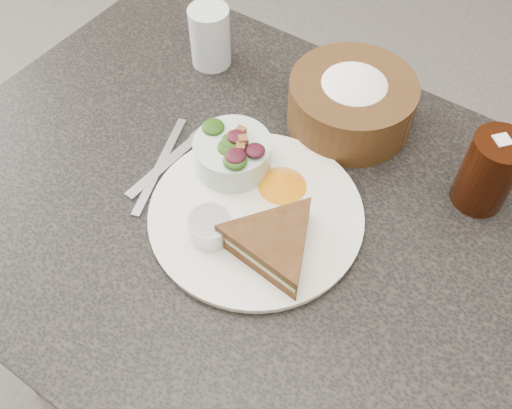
{
  "coord_description": "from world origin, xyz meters",
  "views": [
    {
      "loc": [
        0.25,
        -0.38,
        1.39
      ],
      "look_at": [
        -0.0,
        -0.01,
        0.78
      ],
      "focal_mm": 40.0,
      "sensor_mm": 36.0,
      "label": 1
    }
  ],
  "objects_px": {
    "cola_glass": "(490,169)",
    "water_glass": "(210,37)",
    "bread_basket": "(352,96)",
    "salad_bowl": "(233,150)",
    "dinner_plate": "(256,215)",
    "dining_table": "(261,325)",
    "dressing_ramekin": "(210,228)",
    "sandwich": "(274,243)"
  },
  "relations": [
    {
      "from": "salad_bowl",
      "to": "water_glass",
      "type": "xyz_separation_m",
      "value": [
        -0.17,
        0.18,
        0.01
      ]
    },
    {
      "from": "bread_basket",
      "to": "dressing_ramekin",
      "type": "bearing_deg",
      "value": -98.25
    },
    {
      "from": "bread_basket",
      "to": "cola_glass",
      "type": "bearing_deg",
      "value": -7.24
    },
    {
      "from": "bread_basket",
      "to": "water_glass",
      "type": "height_order",
      "value": "bread_basket"
    },
    {
      "from": "dining_table",
      "to": "sandwich",
      "type": "bearing_deg",
      "value": -45.35
    },
    {
      "from": "salad_bowl",
      "to": "water_glass",
      "type": "relative_size",
      "value": 1.09
    },
    {
      "from": "salad_bowl",
      "to": "cola_glass",
      "type": "height_order",
      "value": "cola_glass"
    },
    {
      "from": "sandwich",
      "to": "cola_glass",
      "type": "bearing_deg",
      "value": 58.99
    },
    {
      "from": "dinner_plate",
      "to": "bread_basket",
      "type": "bearing_deg",
      "value": 86.32
    },
    {
      "from": "dinner_plate",
      "to": "salad_bowl",
      "type": "height_order",
      "value": "salad_bowl"
    },
    {
      "from": "salad_bowl",
      "to": "water_glass",
      "type": "distance_m",
      "value": 0.25
    },
    {
      "from": "sandwich",
      "to": "dressing_ramekin",
      "type": "bearing_deg",
      "value": -157.15
    },
    {
      "from": "dressing_ramekin",
      "to": "water_glass",
      "type": "bearing_deg",
      "value": 127.01
    },
    {
      "from": "water_glass",
      "to": "salad_bowl",
      "type": "bearing_deg",
      "value": -45.6
    },
    {
      "from": "salad_bowl",
      "to": "dinner_plate",
      "type": "bearing_deg",
      "value": -34.37
    },
    {
      "from": "dressing_ramekin",
      "to": "cola_glass",
      "type": "height_order",
      "value": "cola_glass"
    },
    {
      "from": "dinner_plate",
      "to": "dressing_ramekin",
      "type": "distance_m",
      "value": 0.07
    },
    {
      "from": "sandwich",
      "to": "dinner_plate",
      "type": "bearing_deg",
      "value": 150.28
    },
    {
      "from": "dining_table",
      "to": "cola_glass",
      "type": "distance_m",
      "value": 0.53
    },
    {
      "from": "dinner_plate",
      "to": "bread_basket",
      "type": "height_order",
      "value": "bread_basket"
    },
    {
      "from": "salad_bowl",
      "to": "dressing_ramekin",
      "type": "distance_m",
      "value": 0.13
    },
    {
      "from": "dining_table",
      "to": "water_glass",
      "type": "bearing_deg",
      "value": 139.48
    },
    {
      "from": "bread_basket",
      "to": "cola_glass",
      "type": "xyz_separation_m",
      "value": [
        0.22,
        -0.03,
        0.01
      ]
    },
    {
      "from": "dressing_ramekin",
      "to": "dining_table",
      "type": "bearing_deg",
      "value": 69.57
    },
    {
      "from": "dressing_ramekin",
      "to": "sandwich",
      "type": "bearing_deg",
      "value": 16.98
    },
    {
      "from": "water_glass",
      "to": "cola_glass",
      "type": "bearing_deg",
      "value": -2.86
    },
    {
      "from": "sandwich",
      "to": "dressing_ramekin",
      "type": "height_order",
      "value": "sandwich"
    },
    {
      "from": "dining_table",
      "to": "sandwich",
      "type": "relative_size",
      "value": 6.59
    },
    {
      "from": "bread_basket",
      "to": "water_glass",
      "type": "bearing_deg",
      "value": -179.15
    },
    {
      "from": "dinner_plate",
      "to": "dressing_ramekin",
      "type": "bearing_deg",
      "value": -113.6
    },
    {
      "from": "bread_basket",
      "to": "cola_glass",
      "type": "distance_m",
      "value": 0.22
    },
    {
      "from": "dining_table",
      "to": "water_glass",
      "type": "relative_size",
      "value": 9.9
    },
    {
      "from": "dinner_plate",
      "to": "dining_table",
      "type": "bearing_deg",
      "value": 84.72
    },
    {
      "from": "salad_bowl",
      "to": "water_glass",
      "type": "bearing_deg",
      "value": 134.4
    },
    {
      "from": "sandwich",
      "to": "water_glass",
      "type": "xyz_separation_m",
      "value": [
        -0.3,
        0.27,
        0.02
      ]
    },
    {
      "from": "dressing_ramekin",
      "to": "water_glass",
      "type": "relative_size",
      "value": 0.56
    },
    {
      "from": "bread_basket",
      "to": "water_glass",
      "type": "xyz_separation_m",
      "value": [
        -0.26,
        -0.0,
        -0.0
      ]
    },
    {
      "from": "dinner_plate",
      "to": "dressing_ramekin",
      "type": "xyz_separation_m",
      "value": [
        -0.03,
        -0.06,
        0.02
      ]
    },
    {
      "from": "salad_bowl",
      "to": "bread_basket",
      "type": "xyz_separation_m",
      "value": [
        0.09,
        0.18,
        0.01
      ]
    },
    {
      "from": "salad_bowl",
      "to": "dining_table",
      "type": "bearing_deg",
      "value": -25.61
    },
    {
      "from": "cola_glass",
      "to": "water_glass",
      "type": "distance_m",
      "value": 0.48
    },
    {
      "from": "dining_table",
      "to": "salad_bowl",
      "type": "xyz_separation_m",
      "value": [
        -0.08,
        0.04,
        0.42
      ]
    }
  ]
}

